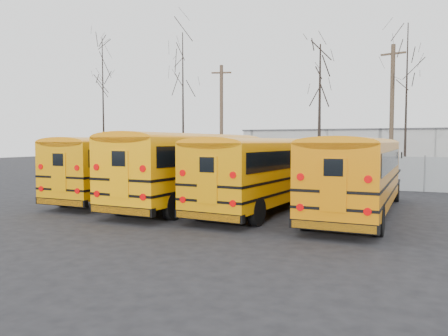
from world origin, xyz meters
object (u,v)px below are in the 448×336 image
at_px(bus_b, 195,162).
at_px(utility_pole_right, 392,112).
at_px(bus_a, 133,163).
at_px(utility_pole_left, 221,120).
at_px(bus_d, 358,169).
at_px(bus_c, 267,167).

bearing_deg(bus_b, utility_pole_right, 66.68).
bearing_deg(bus_a, utility_pole_right, 53.53).
height_order(bus_b, utility_pole_left, utility_pole_left).
xyz_separation_m(bus_d, utility_pole_right, (0.66, 15.76, 3.16)).
relative_size(bus_c, bus_d, 1.00).
relative_size(bus_c, utility_pole_right, 1.15).
distance_m(bus_d, utility_pole_right, 16.09).
bearing_deg(bus_c, utility_pole_right, 80.33).
distance_m(bus_a, utility_pole_right, 19.11).
xyz_separation_m(bus_b, utility_pole_right, (7.78, 15.54, 3.04)).
relative_size(bus_b, utility_pole_left, 1.34).
distance_m(bus_a, utility_pole_left, 13.85).
height_order(bus_d, utility_pole_left, utility_pole_left).
xyz_separation_m(utility_pole_left, utility_pole_right, (12.55, 1.35, 0.42)).
relative_size(bus_a, bus_d, 1.00).
xyz_separation_m(bus_b, bus_d, (7.12, -0.22, -0.12)).
bearing_deg(utility_pole_left, bus_d, -65.63).
height_order(bus_a, bus_d, bus_a).
height_order(bus_a, bus_b, bus_b).
distance_m(bus_c, utility_pole_right, 16.56).
distance_m(bus_a, bus_b, 3.84).
relative_size(bus_b, bus_c, 1.07).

